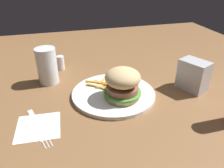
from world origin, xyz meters
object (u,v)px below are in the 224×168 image
at_px(fork, 38,126).
at_px(drink_glass, 47,68).
at_px(fries_pile, 100,84).
at_px(salt_shaker, 61,63).
at_px(napkin, 38,127).
at_px(napkin_dispenser, 193,75).
at_px(plate, 112,94).
at_px(sandwich, 123,83).

height_order(fork, drink_glass, drink_glass).
relative_size(fries_pile, salt_shaker, 1.70).
height_order(fries_pile, napkin, fries_pile).
height_order(fries_pile, salt_shaker, salt_shaker).
relative_size(napkin, fork, 0.65).
xyz_separation_m(fries_pile, napkin_dispenser, (0.09, 0.29, 0.03)).
distance_m(fries_pile, napkin, 0.25).
height_order(napkin, napkin_dispenser, napkin_dispenser).
distance_m(plate, fries_pile, 0.06).
relative_size(fork, drink_glass, 1.36).
distance_m(napkin, salt_shaker, 0.35).
bearing_deg(drink_glass, salt_shaker, 153.55).
height_order(plate, napkin, plate).
bearing_deg(napkin, napkin_dispenser, 98.09).
xyz_separation_m(drink_glass, salt_shaker, (-0.10, 0.05, -0.03)).
relative_size(plate, drink_glass, 2.09).
bearing_deg(drink_glass, napkin, -8.18).
xyz_separation_m(napkin, fork, (0.00, 0.00, 0.00)).
distance_m(sandwich, napkin, 0.26).
distance_m(napkin, drink_glass, 0.25).
relative_size(fries_pile, drink_glass, 0.75).
bearing_deg(plate, drink_glass, -127.75).
distance_m(napkin_dispenser, salt_shaker, 0.49).
height_order(sandwich, fork, sandwich).
xyz_separation_m(napkin, napkin_dispenser, (-0.07, 0.49, 0.05)).
relative_size(sandwich, fork, 0.67).
height_order(napkin_dispenser, salt_shaker, napkin_dispenser).
height_order(drink_glass, salt_shaker, drink_glass).
bearing_deg(napkin_dispenser, fries_pile, 49.19).
distance_m(plate, napkin_dispenser, 0.27).
bearing_deg(salt_shaker, fork, -13.62).
height_order(napkin, salt_shaker, salt_shaker).
distance_m(drink_glass, salt_shaker, 0.11).
xyz_separation_m(napkin, drink_glass, (-0.24, 0.04, 0.06)).
bearing_deg(salt_shaker, sandwich, 30.27).
distance_m(fries_pile, napkin_dispenser, 0.31).
bearing_deg(sandwich, napkin, -75.76).
xyz_separation_m(napkin_dispenser, salt_shaker, (-0.27, -0.41, -0.02)).
relative_size(plate, napkin_dispenser, 2.62).
xyz_separation_m(plate, drink_glass, (-0.15, -0.19, 0.05)).
xyz_separation_m(fries_pile, drink_glass, (-0.09, -0.16, 0.04)).
xyz_separation_m(drink_glass, napkin_dispenser, (0.17, 0.46, -0.01)).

